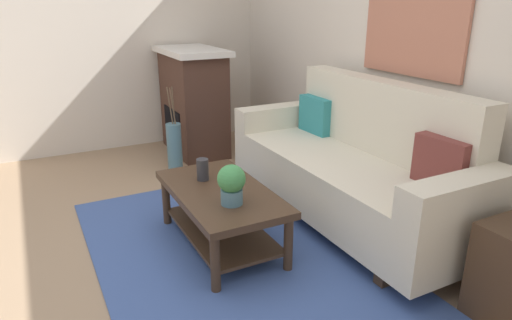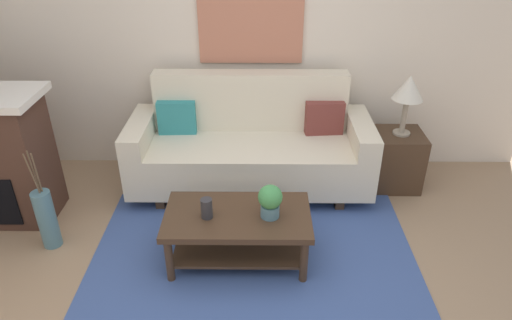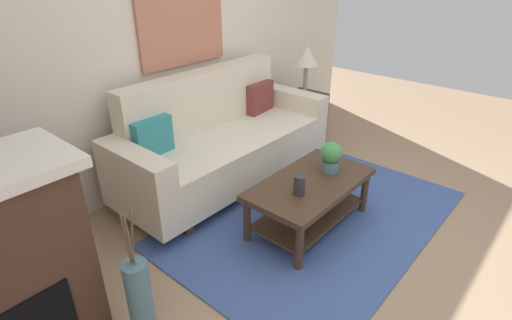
{
  "view_description": "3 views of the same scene",
  "coord_description": "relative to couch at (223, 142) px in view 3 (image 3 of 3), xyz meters",
  "views": [
    {
      "loc": [
        2.52,
        -0.61,
        1.66
      ],
      "look_at": [
        -0.22,
        0.81,
        0.56
      ],
      "focal_mm": 31.79,
      "sensor_mm": 36.0,
      "label": 1
    },
    {
      "loc": [
        0.04,
        -2.31,
        2.48
      ],
      "look_at": [
        0.01,
        1.14,
        0.53
      ],
      "focal_mm": 32.34,
      "sensor_mm": 36.0,
      "label": 2
    },
    {
      "loc": [
        -2.52,
        -1.0,
        2.04
      ],
      "look_at": [
        -0.29,
        0.92,
        0.54
      ],
      "focal_mm": 28.18,
      "sensor_mm": 36.0,
      "label": 3
    }
  ],
  "objects": [
    {
      "name": "table_lamp",
      "position": [
        1.42,
        0.03,
        0.56
      ],
      "size": [
        0.28,
        0.28,
        0.57
      ],
      "color": "gray",
      "rests_on": "side_table"
    },
    {
      "name": "area_rug",
      "position": [
        0.04,
        -1.06,
        -0.42
      ],
      "size": [
        2.55,
        1.75,
        0.01
      ],
      "primitive_type": "cube",
      "color": "#3D5693",
      "rests_on": "ground_plane"
    },
    {
      "name": "side_table",
      "position": [
        1.42,
        0.03,
        -0.15
      ],
      "size": [
        0.44,
        0.44,
        0.56
      ],
      "primitive_type": "cube",
      "color": "#422D1E",
      "rests_on": "ground_plane"
    },
    {
      "name": "ground_plane",
      "position": [
        0.04,
        -1.56,
        -0.43
      ],
      "size": [
        9.54,
        9.54,
        0.0
      ],
      "primitive_type": "plane",
      "color": "#9E7F60"
    },
    {
      "name": "tabletop_vase",
      "position": [
        -0.3,
        -1.12,
        0.08
      ],
      "size": [
        0.09,
        0.09,
        0.16
      ],
      "primitive_type": "cylinder",
      "color": "#2D2D33",
      "rests_on": "coffee_table"
    },
    {
      "name": "throw_pillow_teal",
      "position": [
        -0.7,
        0.13,
        0.25
      ],
      "size": [
        0.37,
        0.14,
        0.32
      ],
      "primitive_type": "cube",
      "rotation": [
        0.0,
        0.0,
        0.04
      ],
      "color": "teal",
      "rests_on": "couch"
    },
    {
      "name": "floor_vase_branch_c",
      "position": [
        -1.62,
        -0.94,
        0.26
      ],
      "size": [
        0.04,
        0.04,
        0.36
      ],
      "primitive_type": "cylinder",
      "rotation": [
        0.08,
        -0.08,
        0.0
      ],
      "color": "brown",
      "rests_on": "floor_vase"
    },
    {
      "name": "coffee_table",
      "position": [
        -0.08,
        -1.07,
        -0.12
      ],
      "size": [
        1.1,
        0.6,
        0.43
      ],
      "color": "#422D1E",
      "rests_on": "ground_plane"
    },
    {
      "name": "floor_vase",
      "position": [
        -1.61,
        -0.92,
        -0.18
      ],
      "size": [
        0.15,
        0.15,
        0.51
      ],
      "primitive_type": "cylinder",
      "color": "slate",
      "rests_on": "ground_plane"
    },
    {
      "name": "wall_back",
      "position": [
        0.04,
        0.54,
        0.92
      ],
      "size": [
        5.54,
        0.1,
        2.7
      ],
      "primitive_type": "cube",
      "color": "beige",
      "rests_on": "ground_plane"
    },
    {
      "name": "floor_vase_branch_a",
      "position": [
        -1.59,
        -0.92,
        0.26
      ],
      "size": [
        0.03,
        0.05,
        0.36
      ],
      "primitive_type": "cylinder",
      "rotation": [
        0.11,
        0.04,
        0.0
      ],
      "color": "brown",
      "rests_on": "floor_vase"
    },
    {
      "name": "couch",
      "position": [
        0.0,
        0.0,
        0.0
      ],
      "size": [
        2.24,
        0.84,
        1.08
      ],
      "color": "beige",
      "rests_on": "ground_plane"
    },
    {
      "name": "floor_vase_branch_b",
      "position": [
        -1.62,
        -0.9,
        0.26
      ],
      "size": [
        0.03,
        0.02,
        0.36
      ],
      "primitive_type": "cylinder",
      "rotation": [
        0.01,
        -0.05,
        0.0
      ],
      "color": "brown",
      "rests_on": "floor_vase"
    },
    {
      "name": "framed_painting",
      "position": [
        0.0,
        0.47,
        1.14
      ],
      "size": [
        0.98,
        0.03,
        0.93
      ],
      "primitive_type": "cube",
      "color": "#B77056"
    },
    {
      "name": "throw_pillow_maroon",
      "position": [
        0.7,
        0.13,
        0.25
      ],
      "size": [
        0.37,
        0.15,
        0.32
      ],
      "primitive_type": "cube",
      "rotation": [
        0.0,
        0.0,
        0.09
      ],
      "color": "brown",
      "rests_on": "couch"
    },
    {
      "name": "potted_plant_tabletop",
      "position": [
        0.17,
        -1.1,
        0.14
      ],
      "size": [
        0.18,
        0.18,
        0.26
      ],
      "color": "slate",
      "rests_on": "coffee_table"
    }
  ]
}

